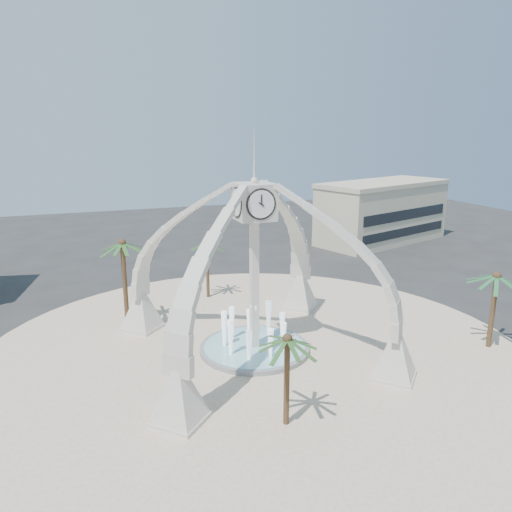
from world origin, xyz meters
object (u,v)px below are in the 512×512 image
object	(u,v)px
clock_tower	(254,266)
palm_south	(287,340)
fountain	(254,348)
palm_north	(207,243)
palm_west	(122,244)
palm_east	(497,277)

from	to	relation	value
clock_tower	palm_south	world-z (taller)	clock_tower
fountain	palm_north	world-z (taller)	palm_north
fountain	palm_west	bearing A→B (deg)	134.38
fountain	palm_east	size ratio (longest dim) A/B	1.27
palm_west	palm_south	size ratio (longest dim) A/B	1.36
palm_east	palm_west	distance (m)	28.38
clock_tower	palm_north	distance (m)	12.92
clock_tower	palm_north	size ratio (longest dim) A/B	2.95
palm_east	clock_tower	bearing A→B (deg)	161.61
clock_tower	palm_north	xyz separation A→B (m)	(0.04, 12.87, -1.14)
palm_west	palm_south	xyz separation A→B (m)	(6.48, -17.64, -1.89)
palm_east	palm_north	world-z (taller)	palm_east
fountain	palm_north	size ratio (longest dim) A/B	1.31
clock_tower	palm_north	bearing A→B (deg)	89.81
palm_south	palm_north	bearing A→B (deg)	85.68
palm_east	palm_south	size ratio (longest dim) A/B	1.09
palm_east	palm_west	xyz separation A→B (m)	(-24.74, 13.82, 1.45)
palm_north	palm_south	distance (m)	22.28
clock_tower	fountain	distance (m)	6.20
clock_tower	palm_west	world-z (taller)	clock_tower
palm_east	palm_south	distance (m)	18.66
palm_east	palm_west	world-z (taller)	palm_west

